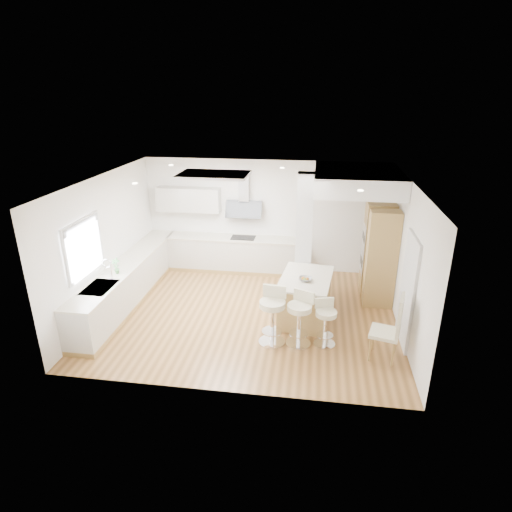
% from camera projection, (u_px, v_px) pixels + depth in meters
% --- Properties ---
extents(ground, '(6.00, 6.00, 0.00)m').
position_uv_depth(ground, '(249.00, 313.00, 8.95)').
color(ground, '#A2703C').
rests_on(ground, ground).
extents(ceiling, '(6.00, 5.00, 0.02)m').
position_uv_depth(ceiling, '(249.00, 313.00, 8.95)').
color(ceiling, white).
rests_on(ceiling, ground).
extents(wall_back, '(6.00, 0.04, 2.80)m').
position_uv_depth(wall_back, '(265.00, 216.00, 10.74)').
color(wall_back, white).
rests_on(wall_back, ground).
extents(wall_left, '(0.04, 5.00, 2.80)m').
position_uv_depth(wall_left, '(106.00, 244.00, 8.84)').
color(wall_left, white).
rests_on(wall_left, ground).
extents(wall_right, '(0.04, 5.00, 2.80)m').
position_uv_depth(wall_right, '(406.00, 259.00, 8.03)').
color(wall_right, white).
rests_on(wall_right, ground).
extents(skylight, '(4.10, 2.10, 0.06)m').
position_uv_depth(skylight, '(214.00, 175.00, 8.59)').
color(skylight, silver).
rests_on(skylight, ground).
extents(window_left, '(0.06, 1.28, 1.07)m').
position_uv_depth(window_left, '(83.00, 245.00, 7.89)').
color(window_left, white).
rests_on(window_left, ground).
extents(doorway_right, '(0.05, 1.00, 2.10)m').
position_uv_depth(doorway_right, '(408.00, 292.00, 7.63)').
color(doorway_right, '#474037').
rests_on(doorway_right, ground).
extents(counter_left, '(0.63, 4.50, 1.35)m').
position_uv_depth(counter_left, '(129.00, 281.00, 9.35)').
color(counter_left, '#AF8B4B').
rests_on(counter_left, ground).
extents(counter_back, '(3.62, 0.63, 2.50)m').
position_uv_depth(counter_back, '(227.00, 244.00, 10.86)').
color(counter_back, '#AF8B4B').
rests_on(counter_back, ground).
extents(pillar, '(0.35, 0.35, 2.80)m').
position_uv_depth(pillar, '(304.00, 238.00, 9.17)').
color(pillar, silver).
rests_on(pillar, ground).
extents(soffit, '(1.78, 2.20, 0.40)m').
position_uv_depth(soffit, '(357.00, 180.00, 9.00)').
color(soffit, white).
rests_on(soffit, ground).
extents(oven_column, '(0.63, 1.21, 2.10)m').
position_uv_depth(oven_column, '(379.00, 252.00, 9.33)').
color(oven_column, '#AF8B4B').
rests_on(oven_column, ground).
extents(peninsula, '(1.13, 1.57, 0.96)m').
position_uv_depth(peninsula, '(305.00, 297.00, 8.63)').
color(peninsula, '#AF8B4B').
rests_on(peninsula, ground).
extents(bar_stool_a, '(0.54, 0.54, 1.09)m').
position_uv_depth(bar_stool_a, '(273.00, 313.00, 7.72)').
color(bar_stool_a, white).
rests_on(bar_stool_a, ground).
extents(bar_stool_b, '(0.61, 0.61, 1.03)m').
position_uv_depth(bar_stool_b, '(300.00, 316.00, 7.68)').
color(bar_stool_b, white).
rests_on(bar_stool_b, ground).
extents(bar_stool_c, '(0.49, 0.49, 0.89)m').
position_uv_depth(bar_stool_c, '(325.00, 320.00, 7.70)').
color(bar_stool_c, white).
rests_on(bar_stool_c, ground).
extents(dining_chair, '(0.58, 0.58, 1.23)m').
position_uv_depth(dining_chair, '(392.00, 326.00, 7.20)').
color(dining_chair, beige).
rests_on(dining_chair, ground).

